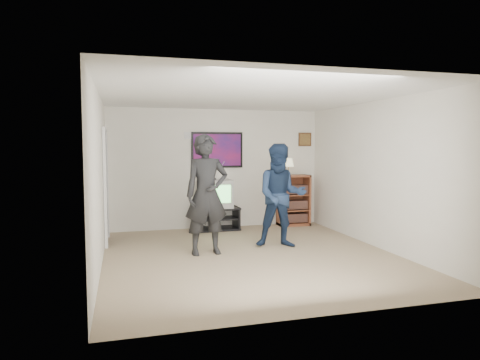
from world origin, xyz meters
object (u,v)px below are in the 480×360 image
crt_television (215,194)px  bookshelf (293,200)px  media_stand (216,219)px  person_tall (207,195)px  person_short (281,196)px

crt_television → bookshelf: bearing=3.6°
media_stand → crt_television: (-0.02, 0.00, 0.52)m
crt_television → person_tall: person_tall is taller
crt_television → person_tall: size_ratio=0.35×
crt_television → person_short: size_ratio=0.38×
crt_television → person_short: bearing=-64.2°
crt_television → person_short: person_short is taller
person_tall → crt_television: bearing=69.2°
media_stand → person_tall: 2.12m
crt_television → person_short: 1.94m
media_stand → bookshelf: 1.77m
bookshelf → person_tall: bearing=-139.6°
person_tall → person_short: person_tall is taller
person_short → person_tall: bearing=-158.3°
media_stand → crt_television: bearing=178.3°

